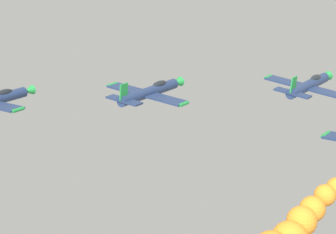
% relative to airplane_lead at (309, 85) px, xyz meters
% --- Properties ---
extents(airplane_lead, '(9.55, 10.35, 2.53)m').
position_rel_airplane_lead_xyz_m(airplane_lead, '(0.00, 0.00, 0.00)').
color(airplane_lead, navy).
extents(airplane_left_inner, '(9.56, 10.35, 2.36)m').
position_rel_airplane_lead_xyz_m(airplane_left_inner, '(-12.14, -12.25, 0.02)').
color(airplane_left_inner, navy).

